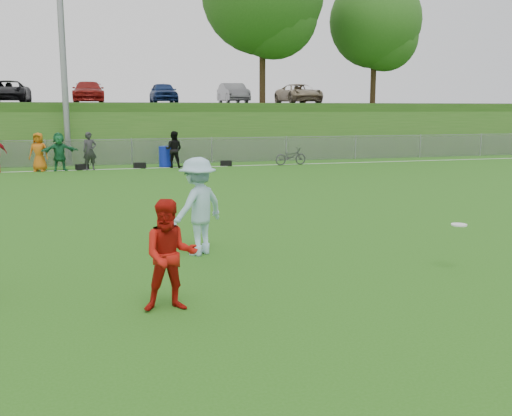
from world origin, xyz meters
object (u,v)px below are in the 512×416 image
object	(u,v)px
frisbee	(459,225)
bicycle	(291,156)
recycling_bin	(166,157)
player_blue	(198,206)
player_red_center	(170,255)

from	to	relation	value
frisbee	bicycle	size ratio (longest dim) A/B	0.16
frisbee	recycling_bin	world-z (taller)	recycling_bin
recycling_bin	player_blue	bearing A→B (deg)	-94.74
frisbee	bicycle	xyz separation A→B (m)	(3.30, 18.20, -0.35)
player_red_center	player_blue	size ratio (longest dim) A/B	0.84
recycling_bin	bicycle	distance (m)	6.03
player_blue	recycling_bin	bearing A→B (deg)	-130.46
player_blue	bicycle	xyz separation A→B (m)	(7.37, 15.99, -0.49)
frisbee	bicycle	bearing A→B (deg)	79.74
player_red_center	player_blue	bearing A→B (deg)	76.67
player_red_center	player_blue	xyz separation A→B (m)	(0.89, 2.89, 0.15)
player_red_center	frisbee	distance (m)	5.01
frisbee	recycling_bin	bearing A→B (deg)	98.04
recycling_bin	player_red_center	bearing A→B (deg)	-96.60
bicycle	player_red_center	bearing A→B (deg)	148.56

